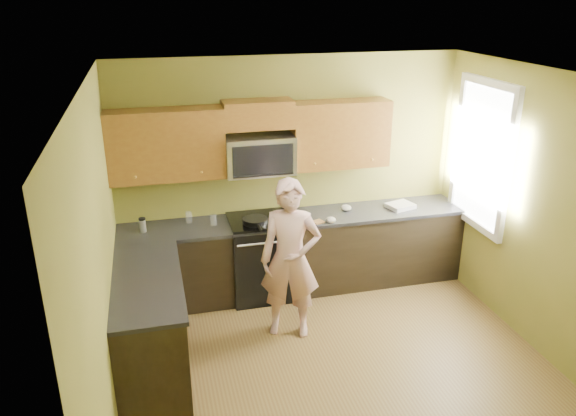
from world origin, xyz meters
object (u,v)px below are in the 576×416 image
object	(u,v)px
stove	(263,257)
microwave	(260,173)
frying_pan	(255,223)
butter_tub	(292,224)
travel_mug	(143,232)
woman	(290,260)

from	to	relation	value
stove	microwave	bearing A→B (deg)	90.00
frying_pan	stove	bearing A→B (deg)	45.82
frying_pan	butter_tub	distance (m)	0.41
frying_pan	travel_mug	bearing A→B (deg)	172.76
stove	butter_tub	bearing A→B (deg)	-29.25
woman	butter_tub	bearing A→B (deg)	92.94
frying_pan	travel_mug	distance (m)	1.21
microwave	frying_pan	world-z (taller)	microwave
microwave	frying_pan	bearing A→B (deg)	-113.87
stove	travel_mug	world-z (taller)	travel_mug
stove	microwave	world-z (taller)	microwave
frying_pan	microwave	bearing A→B (deg)	65.11
stove	butter_tub	size ratio (longest dim) A/B	7.37
butter_tub	travel_mug	size ratio (longest dim) A/B	0.81
stove	woman	world-z (taller)	woman
frying_pan	travel_mug	size ratio (longest dim) A/B	3.09
stove	travel_mug	size ratio (longest dim) A/B	5.99
woman	travel_mug	world-z (taller)	woman
microwave	travel_mug	world-z (taller)	microwave
woman	stove	bearing A→B (deg)	115.90
stove	woman	size ratio (longest dim) A/B	0.57
woman	frying_pan	world-z (taller)	woman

